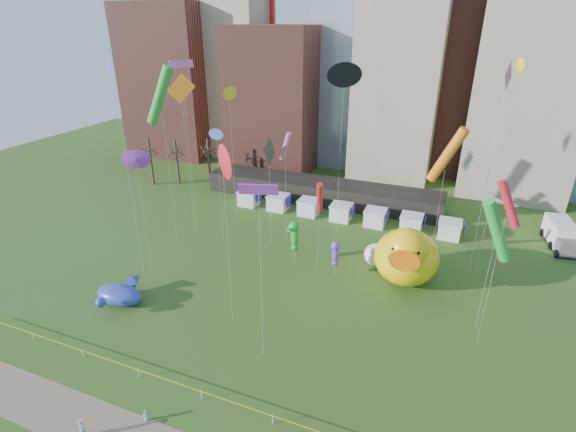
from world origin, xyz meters
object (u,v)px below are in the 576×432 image
at_px(whale_inflatable, 120,293).
at_px(seahorse_purple, 335,252).
at_px(seahorse_green, 294,234).
at_px(woman, 82,429).
at_px(small_duck, 377,254).
at_px(big_duck, 406,255).
at_px(box_truck, 561,234).
at_px(toddler, 146,415).

bearing_deg(whale_inflatable, seahorse_purple, 31.29).
relative_size(seahorse_green, woman, 3.52).
distance_m(small_duck, woman, 34.28).
bearing_deg(woman, seahorse_purple, 72.00).
bearing_deg(seahorse_green, whale_inflatable, -113.04).
bearing_deg(seahorse_purple, seahorse_green, 158.48).
bearing_deg(big_duck, box_truck, 40.65).
bearing_deg(big_duck, seahorse_green, 179.44).
relative_size(big_duck, toddler, 10.09).
relative_size(small_duck, seahorse_purple, 1.02).
xyz_separation_m(whale_inflatable, box_truck, (44.15, 31.26, 0.57)).
bearing_deg(small_duck, seahorse_purple, -149.27).
bearing_deg(seahorse_green, box_truck, 49.26).
relative_size(big_duck, seahorse_purple, 2.19).
bearing_deg(whale_inflatable, woman, -60.70).
distance_m(big_duck, woman, 33.90).
relative_size(big_duck, small_duck, 2.14).
xyz_separation_m(big_duck, whale_inflatable, (-26.65, -14.89, -2.38)).
distance_m(small_duck, toddler, 30.45).
bearing_deg(seahorse_purple, toddler, -114.20).
bearing_deg(woman, box_truck, 54.95).
height_order(small_duck, whale_inflatable, small_duck).
height_order(seahorse_green, whale_inflatable, seahorse_green).
distance_m(small_duck, whale_inflatable, 28.90).
xyz_separation_m(big_duck, toddler, (-14.68, -25.87, -2.92)).
xyz_separation_m(big_duck, box_truck, (17.50, 16.37, -1.82)).
height_order(seahorse_green, toddler, seahorse_green).
relative_size(box_truck, woman, 5.04).
relative_size(box_truck, toddler, 7.91).
bearing_deg(whale_inflatable, small_duck, 33.72).
relative_size(big_duck, box_truck, 1.28).
height_order(box_truck, woman, box_truck).
bearing_deg(toddler, whale_inflatable, 124.35).
bearing_deg(whale_inflatable, box_truck, 32.18).
distance_m(big_duck, toddler, 29.89).
xyz_separation_m(seahorse_purple, toddler, (-7.17, -24.09, -2.65)).
xyz_separation_m(box_truck, toddler, (-32.18, -42.24, -1.10)).
distance_m(big_duck, seahorse_purple, 7.73).
distance_m(seahorse_green, toddler, 25.71).
xyz_separation_m(big_duck, small_duck, (-3.52, 2.44, -1.94)).
xyz_separation_m(whale_inflatable, toddler, (11.97, -10.98, -0.53)).
relative_size(small_duck, woman, 3.00).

